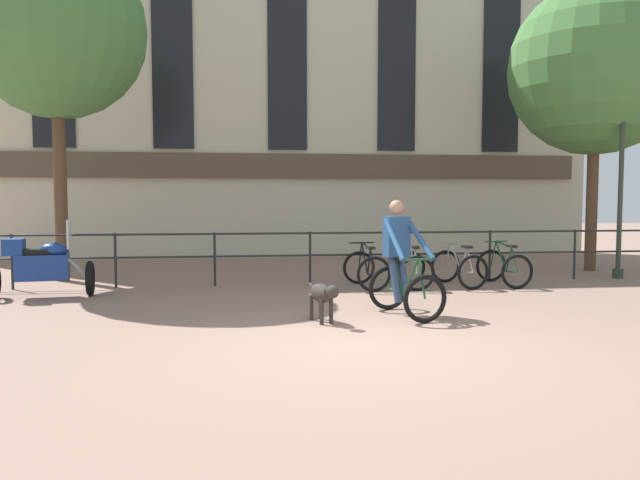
% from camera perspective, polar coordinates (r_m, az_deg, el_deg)
% --- Properties ---
extents(ground_plane, '(60.00, 60.00, 0.00)m').
position_cam_1_polar(ground_plane, '(7.42, 3.82, -9.68)').
color(ground_plane, '#8E7060').
extents(canal_railing, '(15.05, 0.05, 1.05)m').
position_cam_1_polar(canal_railing, '(12.39, -0.92, -0.80)').
color(canal_railing, '#232326').
rests_on(canal_railing, ground_plane).
extents(building_facade, '(18.00, 0.72, 11.33)m').
position_cam_1_polar(building_facade, '(18.52, -3.10, 16.15)').
color(building_facade, beige).
rests_on(building_facade, ground_plane).
extents(cyclist_with_bike, '(0.93, 1.29, 1.70)m').
position_cam_1_polar(cyclist_with_bike, '(9.30, 7.47, -2.13)').
color(cyclist_with_bike, black).
rests_on(cyclist_with_bike, ground_plane).
extents(dog, '(0.38, 0.91, 0.57)m').
position_cam_1_polar(dog, '(8.66, 0.27, -5.01)').
color(dog, '#332D28').
rests_on(dog, ground_plane).
extents(parked_motorcycle, '(1.72, 0.83, 1.35)m').
position_cam_1_polar(parked_motorcycle, '(11.77, -24.11, -2.14)').
color(parked_motorcycle, black).
rests_on(parked_motorcycle, ground_plane).
extents(parked_bicycle_near_lamp, '(0.74, 1.15, 0.86)m').
position_cam_1_polar(parked_bicycle_near_lamp, '(11.95, 4.25, -2.69)').
color(parked_bicycle_near_lamp, black).
rests_on(parked_bicycle_near_lamp, ground_plane).
extents(parked_bicycle_mid_left, '(0.80, 1.19, 0.86)m').
position_cam_1_polar(parked_bicycle_mid_left, '(12.17, 8.49, -2.60)').
color(parked_bicycle_mid_left, black).
rests_on(parked_bicycle_mid_left, ground_plane).
extents(parked_bicycle_mid_right, '(0.84, 1.21, 0.86)m').
position_cam_1_polar(parked_bicycle_mid_right, '(12.45, 12.58, -2.50)').
color(parked_bicycle_mid_right, black).
rests_on(parked_bicycle_mid_right, ground_plane).
extents(parked_bicycle_far_end, '(0.74, 1.15, 0.86)m').
position_cam_1_polar(parked_bicycle_far_end, '(12.80, 16.45, -2.39)').
color(parked_bicycle_far_end, black).
rests_on(parked_bicycle_far_end, ground_plane).
extents(street_lamp, '(0.28, 0.28, 4.45)m').
position_cam_1_polar(street_lamp, '(14.72, 25.86, 6.52)').
color(street_lamp, '#2D382D').
rests_on(street_lamp, ground_plane).
extents(tree_canalside_left, '(3.60, 3.60, 6.93)m').
position_cam_1_polar(tree_canalside_left, '(14.30, -23.01, 17.29)').
color(tree_canalside_left, brown).
rests_on(tree_canalside_left, ground_plane).
extents(tree_canalside_right, '(3.98, 3.98, 6.68)m').
position_cam_1_polar(tree_canalside_right, '(16.21, 23.92, 14.11)').
color(tree_canalside_right, brown).
rests_on(tree_canalside_right, ground_plane).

